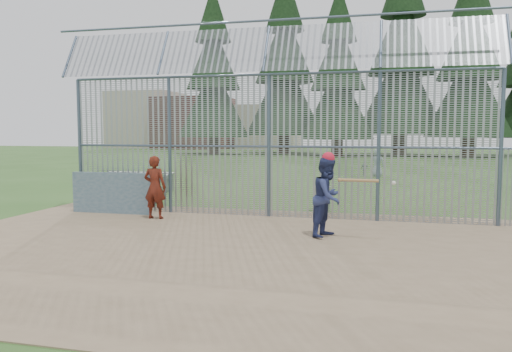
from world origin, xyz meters
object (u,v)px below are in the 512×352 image
(dugout_wall, at_px, (112,193))
(trash_can, at_px, (322,199))
(batter, at_px, (328,197))
(onlooker, at_px, (155,187))
(bleacher, at_px, (137,180))

(dugout_wall, relative_size, trash_can, 3.05)
(batter, bearing_deg, onlooker, 95.71)
(batter, relative_size, trash_can, 2.22)
(dugout_wall, bearing_deg, trash_can, 18.95)
(trash_can, bearing_deg, onlooker, -149.37)
(onlooker, bearing_deg, batter, 166.07)
(batter, relative_size, onlooker, 1.04)
(dugout_wall, relative_size, bleacher, 0.83)
(onlooker, distance_m, trash_can, 5.04)
(dugout_wall, bearing_deg, onlooker, -17.45)
(bleacher, bearing_deg, dugout_wall, -69.75)
(dugout_wall, bearing_deg, batter, -14.84)
(dugout_wall, xyz_separation_m, trash_can, (5.94, 2.04, -0.24))
(batter, relative_size, bleacher, 0.61)
(dugout_wall, height_order, batter, batter)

